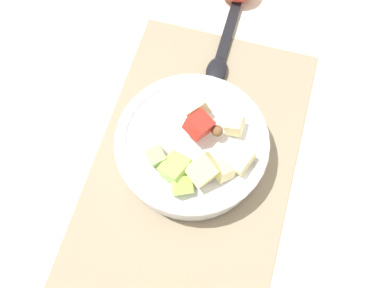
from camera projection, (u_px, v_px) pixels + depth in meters
The scene contains 4 objects.
ground_plane at pixel (194, 166), 0.81m from camera, with size 2.40×2.40×0.00m, color silver.
placemat at pixel (194, 165), 0.81m from camera, with size 0.52×0.32×0.01m, color gray.
salad_bowl at pixel (193, 146), 0.78m from camera, with size 0.24×0.24×0.11m.
serving_spoon at pixel (221, 55), 0.89m from camera, with size 0.19×0.04×0.01m.
Camera 1 is at (0.29, 0.08, 0.75)m, focal length 47.05 mm.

